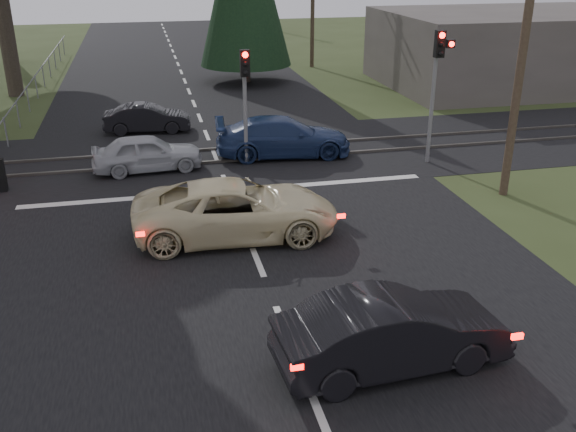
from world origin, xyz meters
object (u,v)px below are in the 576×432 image
object	(u,v)px
dark_hatchback	(392,332)
blue_sedan	(283,137)
traffic_signal_center	(245,88)
silver_car	(147,153)
dark_car_far	(147,118)
traffic_signal_right	(438,72)
utility_pole_near	(524,42)
cream_coupe	(236,210)

from	to	relation	value
dark_hatchback	blue_sedan	size ratio (longest dim) A/B	0.87
traffic_signal_center	silver_car	size ratio (longest dim) A/B	1.08
dark_hatchback	dark_car_far	xyz separation A→B (m)	(-4.03, 17.81, -0.13)
traffic_signal_right	utility_pole_near	size ratio (longest dim) A/B	0.52
cream_coupe	dark_car_far	world-z (taller)	cream_coupe
cream_coupe	blue_sedan	xyz separation A→B (m)	(2.79, 6.81, -0.04)
traffic_signal_center	blue_sedan	world-z (taller)	traffic_signal_center
utility_pole_near	dark_car_far	xyz separation A→B (m)	(-10.86, 10.07, -4.13)
dark_car_far	utility_pole_near	bearing A→B (deg)	-128.07
dark_car_far	dark_hatchback	bearing A→B (deg)	-162.50
traffic_signal_center	dark_hatchback	world-z (taller)	traffic_signal_center
cream_coupe	silver_car	bearing A→B (deg)	23.04
cream_coupe	dark_hatchback	bearing A→B (deg)	-160.14
dark_hatchback	traffic_signal_right	bearing A→B (deg)	-31.97
traffic_signal_center	blue_sedan	distance (m)	2.72
cream_coupe	dark_car_far	bearing A→B (deg)	13.69
dark_hatchback	silver_car	distance (m)	13.29
traffic_signal_center	silver_car	bearing A→B (deg)	176.61
traffic_signal_center	cream_coupe	distance (m)	6.42
dark_car_far	traffic_signal_right	bearing A→B (deg)	-118.88
traffic_signal_right	traffic_signal_center	world-z (taller)	traffic_signal_right
dark_hatchback	blue_sedan	distance (m)	13.30
utility_pole_near	traffic_signal_right	bearing A→B (deg)	105.34
utility_pole_near	dark_hatchback	bearing A→B (deg)	-131.46
utility_pole_near	silver_car	bearing A→B (deg)	156.03
cream_coupe	dark_hatchback	distance (m)	6.74
utility_pole_near	dark_hatchback	world-z (taller)	utility_pole_near
silver_car	traffic_signal_center	bearing A→B (deg)	-97.43
traffic_signal_right	dark_hatchback	size ratio (longest dim) A/B	1.07
traffic_signal_right	silver_car	bearing A→B (deg)	172.00
traffic_signal_right	dark_car_far	world-z (taller)	traffic_signal_right
traffic_signal_right	cream_coupe	distance (m)	9.49
traffic_signal_right	cream_coupe	xyz separation A→B (m)	(-7.81, -4.75, -2.55)
traffic_signal_center	cream_coupe	bearing A→B (deg)	-102.00
cream_coupe	blue_sedan	bearing A→B (deg)	-19.04
traffic_signal_center	dark_car_far	xyz separation A→B (m)	(-3.36, 5.39, -2.21)
cream_coupe	blue_sedan	world-z (taller)	cream_coupe
dark_car_far	blue_sedan	bearing A→B (deg)	-128.09
dark_hatchback	dark_car_far	distance (m)	18.26
traffic_signal_right	cream_coupe	size ratio (longest dim) A/B	0.85
utility_pole_near	cream_coupe	world-z (taller)	utility_pole_near
silver_car	blue_sedan	bearing A→B (deg)	-86.61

